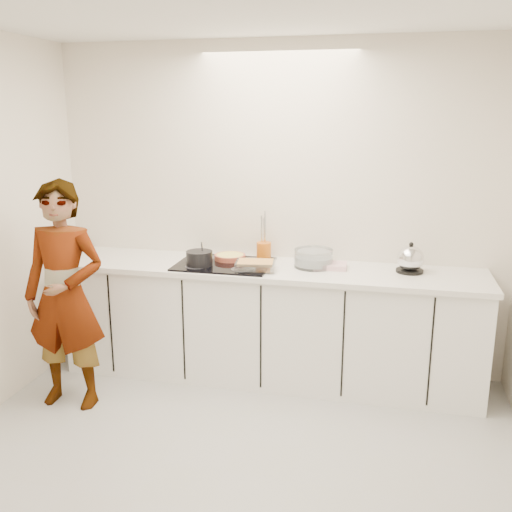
% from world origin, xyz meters
% --- Properties ---
extents(floor, '(3.60, 3.20, 0.00)m').
position_xyz_m(floor, '(0.00, 0.00, 0.00)').
color(floor, '#ADADAB').
rests_on(floor, ground).
extents(wall_back, '(3.60, 0.00, 2.60)m').
position_xyz_m(wall_back, '(0.00, 1.60, 1.30)').
color(wall_back, silver).
rests_on(wall_back, ground).
extents(wall_front, '(3.60, 0.00, 2.60)m').
position_xyz_m(wall_front, '(0.00, -1.60, 1.30)').
color(wall_front, silver).
rests_on(wall_front, ground).
extents(base_cabinets, '(3.20, 0.58, 0.87)m').
position_xyz_m(base_cabinets, '(0.00, 1.28, 0.43)').
color(base_cabinets, white).
rests_on(base_cabinets, floor).
extents(countertop, '(3.24, 0.64, 0.04)m').
position_xyz_m(countertop, '(0.00, 1.28, 0.89)').
color(countertop, white).
rests_on(countertop, base_cabinets).
extents(hob, '(0.72, 0.54, 0.01)m').
position_xyz_m(hob, '(-0.35, 1.26, 0.92)').
color(hob, black).
rests_on(hob, countertop).
extents(tart_dish, '(0.30, 0.30, 0.04)m').
position_xyz_m(tart_dish, '(-0.34, 1.38, 0.95)').
color(tart_dish, '#B04E37').
rests_on(tart_dish, hob).
extents(saucepan, '(0.23, 0.23, 0.19)m').
position_xyz_m(saucepan, '(-0.52, 1.15, 0.98)').
color(saucepan, black).
rests_on(saucepan, hob).
extents(baking_dish, '(0.32, 0.25, 0.06)m').
position_xyz_m(baking_dish, '(-0.08, 1.16, 0.96)').
color(baking_dish, silver).
rests_on(baking_dish, hob).
extents(mixing_bowl, '(0.38, 0.38, 0.14)m').
position_xyz_m(mixing_bowl, '(0.33, 1.36, 0.97)').
color(mixing_bowl, silver).
rests_on(mixing_bowl, countertop).
extents(tea_towel, '(0.25, 0.19, 0.04)m').
position_xyz_m(tea_towel, '(0.46, 1.35, 0.93)').
color(tea_towel, white).
rests_on(tea_towel, countertop).
extents(kettle, '(0.26, 0.26, 0.23)m').
position_xyz_m(kettle, '(1.04, 1.37, 1.01)').
color(kettle, black).
rests_on(kettle, countertop).
extents(utensil_crock, '(0.14, 0.14, 0.14)m').
position_xyz_m(utensil_crock, '(-0.08, 1.47, 0.98)').
color(utensil_crock, '#CC6112').
rests_on(utensil_crock, countertop).
extents(cook, '(0.61, 0.41, 1.62)m').
position_xyz_m(cook, '(-1.31, 0.56, 0.81)').
color(cook, white).
rests_on(cook, floor).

